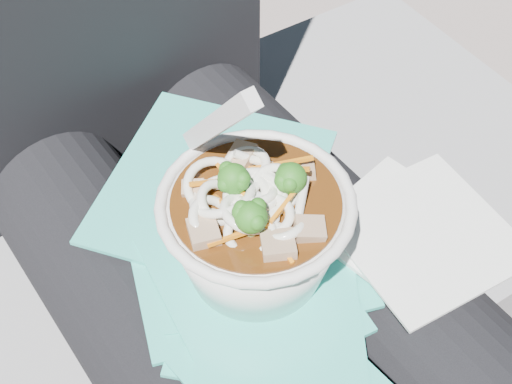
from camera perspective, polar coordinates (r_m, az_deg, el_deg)
stone_ledge at (r=0.97m, az=-5.23°, el=-11.38°), size 1.03×0.55×0.44m
lap at (r=0.66m, az=0.02°, el=-8.57°), size 0.32×0.48×0.14m
person_body at (r=0.68m, az=-4.51°, el=-1.84°), size 0.34×0.94×0.98m
plastic_bag at (r=0.58m, az=-0.76°, el=-6.07°), size 0.27×0.40×0.01m
napkins at (r=0.61m, az=12.41°, el=-3.18°), size 0.15×0.16×0.01m
udon_bowl at (r=0.54m, az=-0.09°, el=-2.69°), size 0.15×0.15×0.19m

